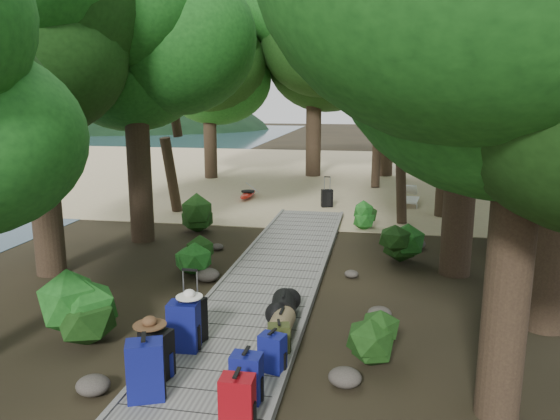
% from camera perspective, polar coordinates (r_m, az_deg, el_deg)
% --- Properties ---
extents(ground, '(120.00, 120.00, 0.00)m').
position_cam_1_polar(ground, '(11.00, -1.33, -8.40)').
color(ground, black).
rests_on(ground, ground).
extents(sand_beach, '(40.00, 22.00, 0.02)m').
position_cam_1_polar(sand_beach, '(26.44, 5.88, 3.71)').
color(sand_beach, tan).
rests_on(sand_beach, ground).
extents(distant_hill, '(32.00, 16.00, 12.00)m').
position_cam_1_polar(distant_hill, '(71.86, -25.54, 7.89)').
color(distant_hill, black).
rests_on(distant_hill, ground).
extents(boardwalk, '(2.00, 12.00, 0.12)m').
position_cam_1_polar(boardwalk, '(11.90, -0.33, -6.47)').
color(boardwalk, gray).
rests_on(boardwalk, ground).
extents(backpack_left_a, '(0.53, 0.46, 0.84)m').
position_cam_1_polar(backpack_left_a, '(7.20, -13.90, -15.67)').
color(backpack_left_a, navy).
rests_on(backpack_left_a, boardwalk).
extents(backpack_left_b, '(0.44, 0.35, 0.73)m').
position_cam_1_polar(backpack_left_b, '(7.70, -12.74, -14.16)').
color(backpack_left_b, black).
rests_on(backpack_left_b, boardwalk).
extents(backpack_left_c, '(0.46, 0.34, 0.82)m').
position_cam_1_polar(backpack_left_c, '(8.33, -10.02, -11.61)').
color(backpack_left_c, navy).
rests_on(backpack_left_c, boardwalk).
extents(backpack_right_a, '(0.39, 0.28, 0.69)m').
position_cam_1_polar(backpack_right_a, '(6.54, -4.48, -19.12)').
color(backpack_right_a, maroon).
rests_on(backpack_right_a, boardwalk).
extents(backpack_right_b, '(0.39, 0.28, 0.68)m').
position_cam_1_polar(backpack_right_b, '(7.02, -3.53, -16.83)').
color(backpack_right_b, navy).
rests_on(backpack_right_b, boardwalk).
extents(backpack_right_c, '(0.39, 0.32, 0.58)m').
position_cam_1_polar(backpack_right_c, '(7.69, -0.81, -14.48)').
color(backpack_right_c, navy).
rests_on(backpack_right_c, boardwalk).
extents(backpack_right_d, '(0.37, 0.30, 0.49)m').
position_cam_1_polar(backpack_right_d, '(8.17, -0.12, -13.16)').
color(backpack_right_d, '#37411A').
rests_on(backpack_right_d, boardwalk).
extents(duffel_right_khaki, '(0.37, 0.55, 0.37)m').
position_cam_1_polar(duffel_right_khaki, '(8.80, 0.20, -11.69)').
color(duffel_right_khaki, olive).
rests_on(duffel_right_khaki, boardwalk).
extents(duffel_right_black, '(0.51, 0.72, 0.42)m').
position_cam_1_polar(duffel_right_black, '(9.33, 0.37, -10.06)').
color(duffel_right_black, black).
rests_on(duffel_right_black, boardwalk).
extents(suitcase_on_boardwalk, '(0.49, 0.36, 0.69)m').
position_cam_1_polar(suitcase_on_boardwalk, '(8.65, -9.23, -11.13)').
color(suitcase_on_boardwalk, black).
rests_on(suitcase_on_boardwalk, boardwalk).
extents(lone_suitcase_on_sand, '(0.43, 0.33, 0.60)m').
position_cam_1_polar(lone_suitcase_on_sand, '(18.77, 4.93, 1.23)').
color(lone_suitcase_on_sand, black).
rests_on(lone_suitcase_on_sand, sand_beach).
extents(hat_brown, '(0.44, 0.44, 0.13)m').
position_cam_1_polar(hat_brown, '(7.54, -13.48, -11.17)').
color(hat_brown, '#51351E').
rests_on(hat_brown, backpack_left_b).
extents(hat_white, '(0.39, 0.39, 0.13)m').
position_cam_1_polar(hat_white, '(8.15, -9.48, -8.53)').
color(hat_white, silver).
rests_on(hat_white, backpack_left_c).
extents(kayak, '(0.83, 3.58, 0.36)m').
position_cam_1_polar(kayak, '(20.38, -3.37, 1.77)').
color(kayak, red).
rests_on(kayak, sand_beach).
extents(sun_lounger, '(0.90, 2.02, 0.63)m').
position_cam_1_polar(sun_lounger, '(19.51, 13.32, 1.40)').
color(sun_lounger, silver).
rests_on(sun_lounger, sand_beach).
extents(tree_right_a, '(4.52, 4.52, 7.53)m').
position_cam_1_polar(tree_right_a, '(6.57, 24.19, 10.30)').
color(tree_right_a, black).
rests_on(tree_right_a, ground).
extents(tree_right_c, '(5.44, 5.44, 9.42)m').
position_cam_1_polar(tree_right_c, '(11.96, 19.22, 15.57)').
color(tree_right_c, black).
rests_on(tree_right_c, ground).
extents(tree_right_d, '(6.11, 6.11, 11.21)m').
position_cam_1_polar(tree_right_d, '(14.56, 25.31, 17.92)').
color(tree_right_d, black).
rests_on(tree_right_d, ground).
extents(tree_right_e, '(5.25, 5.25, 9.44)m').
position_cam_1_polar(tree_right_e, '(17.81, 17.78, 14.36)').
color(tree_right_e, black).
rests_on(tree_right_e, ground).
extents(tree_right_f, '(6.16, 6.16, 10.99)m').
position_cam_1_polar(tree_right_f, '(20.56, 24.56, 15.66)').
color(tree_right_f, black).
rests_on(tree_right_f, ground).
extents(tree_left_b, '(4.99, 4.99, 8.98)m').
position_cam_1_polar(tree_left_b, '(12.42, -24.43, 14.02)').
color(tree_left_b, black).
rests_on(tree_left_b, ground).
extents(tree_left_c, '(5.03, 5.03, 8.76)m').
position_cam_1_polar(tree_left_c, '(14.55, -15.00, 13.79)').
color(tree_left_c, black).
rests_on(tree_left_c, ground).
extents(tree_back_a, '(5.87, 5.87, 10.15)m').
position_cam_1_polar(tree_back_a, '(25.71, 3.61, 14.83)').
color(tree_back_a, black).
rests_on(tree_back_a, ground).
extents(tree_back_b, '(6.12, 6.12, 10.93)m').
position_cam_1_polar(tree_back_b, '(26.21, 11.28, 15.43)').
color(tree_back_b, black).
rests_on(tree_back_b, ground).
extents(tree_back_c, '(5.22, 5.22, 9.39)m').
position_cam_1_polar(tree_back_c, '(25.46, 16.66, 13.53)').
color(tree_back_c, black).
rests_on(tree_back_c, ground).
extents(tree_back_d, '(5.04, 5.04, 8.39)m').
position_cam_1_polar(tree_back_d, '(25.17, -7.45, 12.81)').
color(tree_back_d, black).
rests_on(tree_back_d, ground).
extents(palm_right_a, '(4.11, 4.11, 7.00)m').
position_cam_1_polar(palm_right_a, '(16.62, 13.56, 10.58)').
color(palm_right_a, '#164112').
rests_on(palm_right_a, ground).
extents(palm_right_b, '(4.42, 4.42, 8.53)m').
position_cam_1_polar(palm_right_b, '(21.14, 18.86, 12.61)').
color(palm_right_b, '#164112').
rests_on(palm_right_b, ground).
extents(palm_right_c, '(4.80, 4.80, 7.64)m').
position_cam_1_polar(palm_right_c, '(22.87, 10.95, 11.83)').
color(palm_right_c, '#164112').
rests_on(palm_right_c, ground).
extents(palm_left_a, '(4.67, 4.67, 7.44)m').
position_cam_1_polar(palm_left_a, '(18.06, -12.02, 11.44)').
color(palm_left_a, '#164112').
rests_on(palm_left_a, ground).
extents(rock_left_a, '(0.45, 0.41, 0.25)m').
position_cam_1_polar(rock_left_a, '(7.86, -18.95, -16.93)').
color(rock_left_a, '#4C473F').
rests_on(rock_left_a, ground).
extents(rock_left_b, '(0.34, 0.31, 0.19)m').
position_cam_1_polar(rock_left_b, '(10.36, -18.47, -9.82)').
color(rock_left_b, '#4C473F').
rests_on(rock_left_b, ground).
extents(rock_left_c, '(0.51, 0.46, 0.28)m').
position_cam_1_polar(rock_left_c, '(11.55, -7.57, -6.74)').
color(rock_left_c, '#4C473F').
rests_on(rock_left_c, ground).
extents(rock_left_d, '(0.30, 0.27, 0.17)m').
position_cam_1_polar(rock_left_d, '(13.77, -6.55, -3.85)').
color(rock_left_d, '#4C473F').
rests_on(rock_left_d, ground).
extents(rock_right_a, '(0.46, 0.41, 0.25)m').
position_cam_1_polar(rock_right_a, '(7.69, 6.80, -16.98)').
color(rock_right_a, '#4C473F').
rests_on(rock_right_a, ground).
extents(rock_right_b, '(0.42, 0.37, 0.23)m').
position_cam_1_polar(rock_right_b, '(9.78, 10.37, -10.56)').
color(rock_right_b, '#4C473F').
rests_on(rock_right_b, ground).
extents(rock_right_c, '(0.30, 0.27, 0.16)m').
position_cam_1_polar(rock_right_c, '(11.79, 7.47, -6.64)').
color(rock_right_c, '#4C473F').
rests_on(rock_right_c, ground).
extents(rock_right_d, '(0.50, 0.45, 0.27)m').
position_cam_1_polar(rock_right_d, '(14.19, 13.98, -3.43)').
color(rock_right_d, '#4C473F').
rests_on(rock_right_d, ground).
extents(shrub_left_a, '(1.22, 1.22, 1.10)m').
position_cam_1_polar(shrub_left_a, '(9.30, -19.59, -9.42)').
color(shrub_left_a, '#154715').
rests_on(shrub_left_a, ground).
extents(shrub_left_b, '(0.88, 0.88, 0.79)m').
position_cam_1_polar(shrub_left_b, '(11.93, -9.38, -4.89)').
color(shrub_left_b, '#154715').
rests_on(shrub_left_b, ground).
extents(shrub_left_c, '(1.08, 1.08, 0.97)m').
position_cam_1_polar(shrub_left_c, '(15.66, -8.95, -0.45)').
color(shrub_left_c, '#154715').
rests_on(shrub_left_c, ground).
extents(shrub_right_a, '(0.86, 0.86, 0.77)m').
position_cam_1_polar(shrub_right_a, '(8.16, 10.15, -13.24)').
color(shrub_right_a, '#154715').
rests_on(shrub_right_a, ground).
extents(shrub_right_b, '(1.12, 1.12, 1.01)m').
position_cam_1_polar(shrub_right_b, '(12.81, 12.42, -3.33)').
color(shrub_right_b, '#154715').
rests_on(shrub_right_b, ground).
extents(shrub_right_c, '(0.82, 0.82, 0.74)m').
position_cam_1_polar(shrub_right_c, '(15.93, 9.39, -0.68)').
color(shrub_right_c, '#154715').
rests_on(shrub_right_c, ground).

